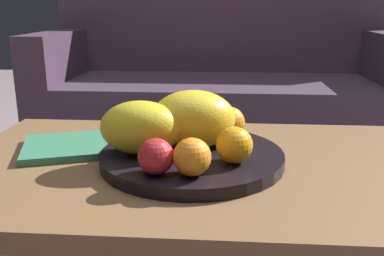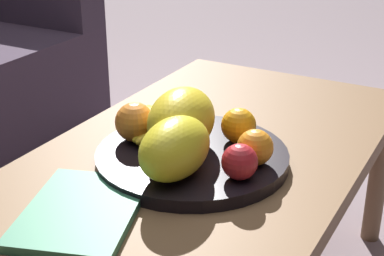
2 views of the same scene
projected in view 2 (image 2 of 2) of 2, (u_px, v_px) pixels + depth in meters
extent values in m
cube|color=brown|center=(202.00, 160.00, 1.22)|extent=(1.11, 0.62, 0.04)
cylinder|color=brown|center=(378.00, 177.00, 1.61)|extent=(0.05, 0.05, 0.39)
cylinder|color=brown|center=(203.00, 137.00, 1.84)|extent=(0.05, 0.05, 0.39)
cylinder|color=black|center=(192.00, 157.00, 1.17)|extent=(0.38, 0.38, 0.03)
ellipsoid|color=yellow|center=(181.00, 120.00, 1.15)|extent=(0.20, 0.15, 0.12)
ellipsoid|color=yellow|center=(175.00, 148.00, 1.05)|extent=(0.17, 0.11, 0.11)
sphere|color=orange|center=(170.00, 112.00, 1.25)|extent=(0.07, 0.07, 0.07)
sphere|color=orange|center=(239.00, 125.00, 1.19)|extent=(0.07, 0.07, 0.07)
sphere|color=orange|center=(255.00, 147.00, 1.10)|extent=(0.07, 0.07, 0.07)
sphere|color=orange|center=(135.00, 122.00, 1.19)|extent=(0.08, 0.08, 0.08)
sphere|color=red|center=(240.00, 162.00, 1.05)|extent=(0.07, 0.07, 0.07)
ellipsoid|color=yellow|center=(167.00, 134.00, 1.20)|extent=(0.14, 0.11, 0.03)
ellipsoid|color=yellow|center=(165.00, 133.00, 1.20)|extent=(0.15, 0.09, 0.03)
ellipsoid|color=yellow|center=(159.00, 130.00, 1.21)|extent=(0.15, 0.05, 0.03)
ellipsoid|color=yellow|center=(156.00, 120.00, 1.19)|extent=(0.12, 0.14, 0.03)
ellipsoid|color=yellow|center=(160.00, 120.00, 1.19)|extent=(0.12, 0.14, 0.03)
cube|color=#3A815D|center=(81.00, 212.00, 0.99)|extent=(0.29, 0.25, 0.02)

